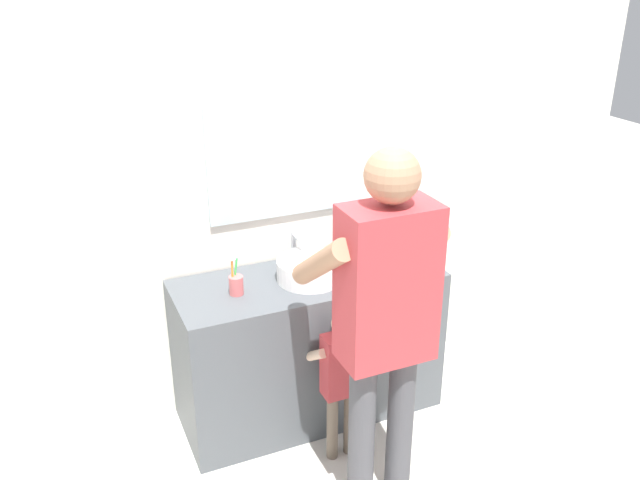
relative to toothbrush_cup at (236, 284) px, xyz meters
The scene contains 8 objects.
ground_plane 1.00m from the toothbrush_cup, 35.55° to the right, with size 14.00×14.00×0.00m, color silver.
back_wall 0.71m from the toothbrush_cup, 41.08° to the left, with size 4.40×0.10×2.70m.
vanity_cabinet 0.61m from the toothbrush_cup, ahead, with size 1.39×0.54×0.82m, color #4C5156.
sink_basin 0.39m from the toothbrush_cup, ahead, with size 0.34×0.34×0.11m.
faucet 0.44m from the toothbrush_cup, 28.00° to the left, with size 0.18×0.14×0.18m.
toothbrush_cup is the anchor object (origin of this frame).
child_toddler 0.67m from the toothbrush_cup, 44.31° to the right, with size 0.25×0.25×0.82m.
adult_parent 0.84m from the toothbrush_cup, 59.02° to the right, with size 0.53×0.55×1.70m.
Camera 1 is at (-1.19, -2.56, 2.38)m, focal length 37.88 mm.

